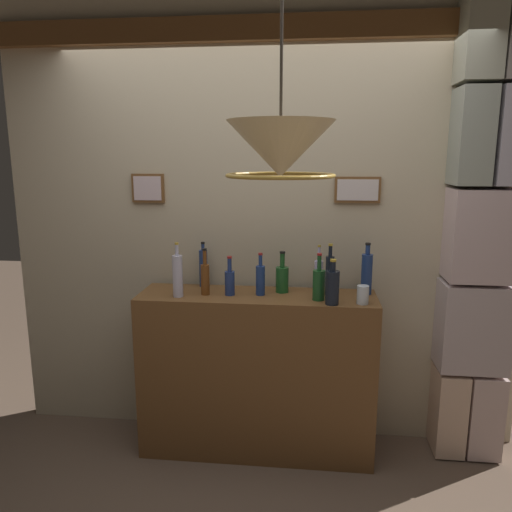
% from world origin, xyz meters
% --- Properties ---
extents(panelled_rear_partition, '(3.31, 0.15, 2.86)m').
position_xyz_m(panelled_rear_partition, '(-0.00, 1.10, 1.50)').
color(panelled_rear_partition, '#BCAD8E').
rests_on(panelled_rear_partition, ground).
extents(stone_pillar, '(0.40, 0.32, 2.78)m').
position_xyz_m(stone_pillar, '(1.31, 0.96, 1.39)').
color(stone_pillar, beige).
rests_on(stone_pillar, ground).
extents(bar_shelf_unit, '(1.44, 0.40, 1.03)m').
position_xyz_m(bar_shelf_unit, '(0.00, 0.82, 0.52)').
color(bar_shelf_unit, brown).
rests_on(bar_shelf_unit, ground).
extents(liquor_bottle_scotch, '(0.05, 0.05, 0.29)m').
position_xyz_m(liquor_bottle_scotch, '(0.37, 0.96, 1.13)').
color(liquor_bottle_scotch, '#B8B3E2').
rests_on(liquor_bottle_scotch, bar_shelf_unit).
extents(liquor_bottle_whiskey, '(0.08, 0.08, 0.26)m').
position_xyz_m(liquor_bottle_whiskey, '(0.44, 0.68, 1.13)').
color(liquor_bottle_whiskey, black).
rests_on(liquor_bottle_whiskey, bar_shelf_unit).
extents(liquor_bottle_brandy, '(0.06, 0.06, 0.26)m').
position_xyz_m(liquor_bottle_brandy, '(0.02, 0.82, 1.13)').
color(liquor_bottle_brandy, navy).
rests_on(liquor_bottle_brandy, bar_shelf_unit).
extents(liquor_bottle_port, '(0.07, 0.07, 0.28)m').
position_xyz_m(liquor_bottle_port, '(0.37, 0.75, 1.13)').
color(liquor_bottle_port, '#194920').
rests_on(liquor_bottle_port, bar_shelf_unit).
extents(liquor_bottle_vermouth, '(0.05, 0.05, 0.29)m').
position_xyz_m(liquor_bottle_vermouth, '(-0.31, 0.79, 1.14)').
color(liquor_bottle_vermouth, brown).
rests_on(liquor_bottle_vermouth, bar_shelf_unit).
extents(liquor_bottle_amaro, '(0.06, 0.06, 0.24)m').
position_xyz_m(liquor_bottle_amaro, '(-0.16, 0.80, 1.12)').
color(liquor_bottle_amaro, navy).
rests_on(liquor_bottle_amaro, bar_shelf_unit).
extents(liquor_bottle_mezcal, '(0.05, 0.05, 0.31)m').
position_xyz_m(liquor_bottle_mezcal, '(0.44, 0.88, 1.16)').
color(liquor_bottle_mezcal, black).
rests_on(liquor_bottle_mezcal, bar_shelf_unit).
extents(liquor_bottle_rum, '(0.06, 0.06, 0.33)m').
position_xyz_m(liquor_bottle_rum, '(-0.46, 0.73, 1.16)').
color(liquor_bottle_rum, silver).
rests_on(liquor_bottle_rum, bar_shelf_unit).
extents(liquor_bottle_vodka, '(0.08, 0.08, 0.26)m').
position_xyz_m(liquor_bottle_vodka, '(0.15, 0.90, 1.12)').
color(liquor_bottle_vodka, '#1B5021').
rests_on(liquor_bottle_vodka, bar_shelf_unit).
extents(liquor_bottle_sherry, '(0.07, 0.07, 0.32)m').
position_xyz_m(liquor_bottle_sherry, '(0.66, 0.91, 1.16)').
color(liquor_bottle_sherry, navy).
rests_on(liquor_bottle_sherry, bar_shelf_unit).
extents(liquor_bottle_bourbon, '(0.05, 0.05, 0.29)m').
position_xyz_m(liquor_bottle_bourbon, '(-0.36, 0.98, 1.15)').
color(liquor_bottle_bourbon, navy).
rests_on(liquor_bottle_bourbon, bar_shelf_unit).
extents(glass_tumbler_rocks, '(0.07, 0.07, 0.11)m').
position_xyz_m(glass_tumbler_rocks, '(0.62, 0.70, 1.08)').
color(glass_tumbler_rocks, silver).
rests_on(glass_tumbler_rocks, bar_shelf_unit).
extents(pendant_lamp, '(0.43, 0.43, 0.64)m').
position_xyz_m(pendant_lamp, '(0.19, -0.09, 1.88)').
color(pendant_lamp, beige).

